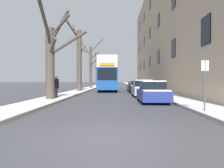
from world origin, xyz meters
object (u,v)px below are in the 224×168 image
at_px(oncoming_van, 111,81).
at_px(parked_car_0, 152,92).
at_px(parked_car_2, 137,87).
at_px(pedestrian_left_sidewalk, 56,86).
at_px(parked_car_3, 134,86).
at_px(bare_tree_left_2, 91,65).
at_px(double_decker_bus, 109,73).
at_px(parked_car_1, 143,89).
at_px(street_sign_post, 205,83).
at_px(bare_tree_left_3, 97,71).
at_px(bare_tree_left_0, 52,57).
at_px(bare_tree_left_1, 79,59).

bearing_deg(oncoming_van, parked_car_0, -84.34).
distance_m(parked_car_2, oncoming_van, 26.32).
xyz_separation_m(parked_car_2, oncoming_van, (-3.68, 26.06, 0.64)).
bearing_deg(pedestrian_left_sidewalk, oncoming_van, 147.40).
bearing_deg(parked_car_3, bare_tree_left_2, 133.19).
bearing_deg(double_decker_bus, parked_car_1, -71.43).
relative_size(parked_car_2, pedestrian_left_sidewalk, 2.20).
bearing_deg(street_sign_post, oncoming_van, 96.82).
bearing_deg(parked_car_2, bare_tree_left_3, 105.89).
xyz_separation_m(oncoming_van, street_sign_post, (5.06, -42.32, 0.03)).
distance_m(bare_tree_left_2, parked_car_2, 15.12).
bearing_deg(parked_car_1, street_sign_post, -82.54).
distance_m(parked_car_1, parked_car_3, 11.14).
relative_size(bare_tree_left_0, parked_car_1, 1.60).
bearing_deg(parked_car_3, parked_car_1, -90.00).
relative_size(bare_tree_left_0, parked_car_0, 1.61).
bearing_deg(bare_tree_left_2, parked_car_2, -61.42).
distance_m(bare_tree_left_3, parked_car_2, 25.95).
relative_size(oncoming_van, pedestrian_left_sidewalk, 2.75).
height_order(parked_car_0, parked_car_1, parked_car_1).
relative_size(double_decker_bus, pedestrian_left_sidewalk, 5.87).
relative_size(bare_tree_left_1, parked_car_2, 2.16).
xyz_separation_m(double_decker_bus, pedestrian_left_sidewalk, (-3.58, -13.63, -1.52)).
height_order(oncoming_van, street_sign_post, oncoming_van).
xyz_separation_m(bare_tree_left_3, oncoming_van, (3.38, 1.26, -2.22)).
bearing_deg(parked_car_2, bare_tree_left_2, 118.58).
bearing_deg(parked_car_0, bare_tree_left_1, 119.90).
relative_size(bare_tree_left_0, parked_car_3, 1.61).
relative_size(double_decker_bus, parked_car_1, 2.66).
distance_m(bare_tree_left_2, street_sign_post, 30.49).
height_order(bare_tree_left_3, pedestrian_left_sidewalk, bare_tree_left_3).
bearing_deg(bare_tree_left_2, double_decker_bus, -66.70).
distance_m(bare_tree_left_1, bare_tree_left_2, 11.56).
distance_m(double_decker_bus, parked_car_2, 6.20).
distance_m(bare_tree_left_1, double_decker_bus, 5.22).
distance_m(bare_tree_left_2, parked_car_0, 25.20).
xyz_separation_m(double_decker_bus, parked_car_0, (3.52, -15.79, -1.85)).
height_order(parked_car_0, oncoming_van, oncoming_van).
relative_size(bare_tree_left_1, parked_car_3, 2.17).
relative_size(bare_tree_left_0, bare_tree_left_1, 0.74).
relative_size(bare_tree_left_1, street_sign_post, 3.67).
distance_m(double_decker_bus, street_sign_post, 21.61).
distance_m(parked_car_0, pedestrian_left_sidewalk, 7.42).
bearing_deg(street_sign_post, double_decker_bus, 103.12).
bearing_deg(bare_tree_left_2, parked_car_1, -69.33).
bearing_deg(parked_car_2, double_decker_bus, 126.51).
bearing_deg(bare_tree_left_1, street_sign_post, -64.24).
distance_m(parked_car_0, parked_car_3, 16.45).
relative_size(bare_tree_left_2, oncoming_van, 1.77).
xyz_separation_m(parked_car_0, parked_car_1, (0.00, 5.31, 0.03)).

